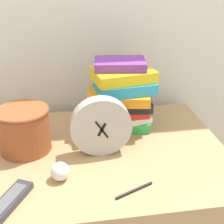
{
  "coord_description": "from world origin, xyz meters",
  "views": [
    {
      "loc": [
        -0.02,
        -0.6,
        1.32
      ],
      "look_at": [
        0.14,
        0.4,
        0.84
      ],
      "focal_mm": 50.0,
      "sensor_mm": 36.0,
      "label": 1
    }
  ],
  "objects_px": {
    "book_stack": "(122,95)",
    "pen": "(134,190)",
    "desk_clock": "(101,127)",
    "tv_remote": "(9,202)",
    "basket": "(24,128)",
    "crumpled_paper_ball": "(60,171)"
  },
  "relations": [
    {
      "from": "book_stack",
      "to": "pen",
      "type": "bearing_deg",
      "value": -95.05
    },
    {
      "from": "pen",
      "to": "desk_clock",
      "type": "bearing_deg",
      "value": 107.43
    },
    {
      "from": "desk_clock",
      "to": "tv_remote",
      "type": "bearing_deg",
      "value": -142.28
    },
    {
      "from": "basket",
      "to": "desk_clock",
      "type": "bearing_deg",
      "value": -13.99
    },
    {
      "from": "basket",
      "to": "pen",
      "type": "height_order",
      "value": "basket"
    },
    {
      "from": "book_stack",
      "to": "tv_remote",
      "type": "height_order",
      "value": "book_stack"
    },
    {
      "from": "book_stack",
      "to": "basket",
      "type": "distance_m",
      "value": 0.38
    },
    {
      "from": "basket",
      "to": "tv_remote",
      "type": "relative_size",
      "value": 1.07
    },
    {
      "from": "desk_clock",
      "to": "crumpled_paper_ball",
      "type": "distance_m",
      "value": 0.21
    },
    {
      "from": "desk_clock",
      "to": "book_stack",
      "type": "xyz_separation_m",
      "value": [
        0.1,
        0.17,
        0.04
      ]
    },
    {
      "from": "book_stack",
      "to": "crumpled_paper_ball",
      "type": "distance_m",
      "value": 0.4
    },
    {
      "from": "crumpled_paper_ball",
      "to": "book_stack",
      "type": "bearing_deg",
      "value": 50.4
    },
    {
      "from": "basket",
      "to": "pen",
      "type": "xyz_separation_m",
      "value": [
        0.33,
        -0.28,
        -0.08
      ]
    },
    {
      "from": "tv_remote",
      "to": "crumpled_paper_ball",
      "type": "bearing_deg",
      "value": 33.04
    },
    {
      "from": "tv_remote",
      "to": "crumpled_paper_ball",
      "type": "xyz_separation_m",
      "value": [
        0.14,
        0.09,
        0.02
      ]
    },
    {
      "from": "book_stack",
      "to": "tv_remote",
      "type": "xyz_separation_m",
      "value": [
        -0.39,
        -0.39,
        -0.13
      ]
    },
    {
      "from": "basket",
      "to": "crumpled_paper_ball",
      "type": "relative_size",
      "value": 3.2
    },
    {
      "from": "desk_clock",
      "to": "basket",
      "type": "height_order",
      "value": "desk_clock"
    },
    {
      "from": "desk_clock",
      "to": "basket",
      "type": "distance_m",
      "value": 0.27
    },
    {
      "from": "crumpled_paper_ball",
      "to": "pen",
      "type": "xyz_separation_m",
      "value": [
        0.21,
        -0.09,
        -0.03
      ]
    },
    {
      "from": "desk_clock",
      "to": "book_stack",
      "type": "distance_m",
      "value": 0.2
    },
    {
      "from": "pen",
      "to": "crumpled_paper_ball",
      "type": "bearing_deg",
      "value": 156.75
    }
  ]
}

